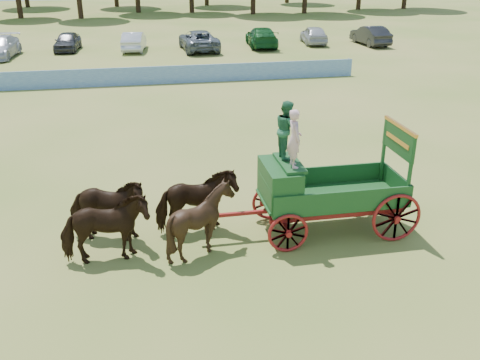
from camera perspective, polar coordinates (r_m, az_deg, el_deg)
name	(u,v)px	position (r m, az deg, el deg)	size (l,w,h in m)	color
ground	(194,224)	(15.54, -4.97, -4.74)	(160.00, 160.00, 0.00)	#9B8646
horse_lead_left	(105,229)	(13.69, -14.21, -5.12)	(1.00, 2.20, 1.86)	black
horse_lead_right	(107,210)	(14.67, -14.05, -3.11)	(1.00, 2.20, 1.86)	black
horse_wheel_left	(201,221)	(13.72, -4.15, -4.35)	(1.50, 1.69, 1.86)	black
horse_wheel_right	(196,202)	(14.70, -4.69, -2.40)	(1.00, 2.20, 1.86)	black
farm_dray	(307,178)	(14.52, 7.15, 0.19)	(5.99, 2.00, 3.70)	#A41020
sponsor_banner	(142,76)	(32.38, -10.43, 10.87)	(26.00, 0.08, 1.05)	#1D529E
parked_cars	(112,42)	(43.91, -13.53, 14.12)	(46.07, 7.24, 1.57)	silver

